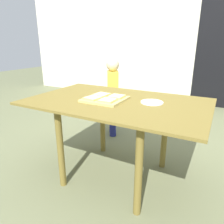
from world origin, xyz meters
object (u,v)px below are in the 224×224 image
(dining_table, at_px, (117,111))
(plate_white_right, at_px, (152,102))
(pizza_slice_near_right, at_px, (108,100))
(cutting_board, at_px, (105,99))
(pizza_slice_far_left, at_px, (102,95))
(pizza_slice_far_right, at_px, (117,96))
(pizza_slice_near_left, at_px, (93,98))
(child_left, at_px, (113,92))

(dining_table, xyz_separation_m, plate_white_right, (0.30, 0.07, 0.11))
(dining_table, height_order, pizza_slice_near_right, pizza_slice_near_right)
(cutting_board, relative_size, pizza_slice_far_left, 2.47)
(dining_table, height_order, pizza_slice_far_left, pizza_slice_far_left)
(pizza_slice_far_right, bearing_deg, pizza_slice_near_right, -93.37)
(dining_table, height_order, cutting_board, cutting_board)
(dining_table, bearing_deg, pizza_slice_near_left, -146.79)
(pizza_slice_near_right, bearing_deg, dining_table, 78.05)
(pizza_slice_far_right, xyz_separation_m, pizza_slice_far_left, (-0.15, -0.00, 0.00))
(cutting_board, relative_size, pizza_slice_near_right, 2.59)
(dining_table, bearing_deg, pizza_slice_far_left, 170.42)
(plate_white_right, relative_size, child_left, 0.18)
(pizza_slice_near_right, relative_size, pizza_slice_far_left, 0.95)
(pizza_slice_near_left, xyz_separation_m, child_left, (-0.32, 0.97, -0.19))
(pizza_slice_near_right, bearing_deg, pizza_slice_near_left, 178.55)
(pizza_slice_near_left, bearing_deg, dining_table, 33.21)
(dining_table, bearing_deg, plate_white_right, 13.34)
(pizza_slice_far_right, relative_size, plate_white_right, 0.70)
(pizza_slice_far_left, bearing_deg, cutting_board, -43.82)
(cutting_board, xyz_separation_m, pizza_slice_near_left, (-0.08, -0.07, 0.02))
(pizza_slice_near_right, distance_m, pizza_slice_far_left, 0.20)
(pizza_slice_far_right, distance_m, pizza_slice_near_right, 0.15)
(pizza_slice_near_right, relative_size, child_left, 0.13)
(pizza_slice_near_right, bearing_deg, pizza_slice_far_left, 134.53)
(pizza_slice_near_left, height_order, child_left, child_left)
(dining_table, distance_m, pizza_slice_near_left, 0.24)
(pizza_slice_near_left, bearing_deg, pizza_slice_near_right, -1.45)
(plate_white_right, bearing_deg, dining_table, -166.66)
(pizza_slice_near_right, height_order, pizza_slice_far_left, same)
(cutting_board, bearing_deg, pizza_slice_near_left, -139.03)
(pizza_slice_far_left, xyz_separation_m, plate_white_right, (0.47, 0.04, -0.02))
(pizza_slice_far_right, height_order, plate_white_right, pizza_slice_far_right)
(dining_table, distance_m, plate_white_right, 0.32)
(pizza_slice_far_right, bearing_deg, plate_white_right, 6.83)
(cutting_board, height_order, child_left, child_left)
(pizza_slice_near_left, xyz_separation_m, pizza_slice_far_left, (0.01, 0.14, 0.00))
(dining_table, bearing_deg, pizza_slice_near_right, -101.95)
(child_left, bearing_deg, pizza_slice_near_left, -71.86)
(cutting_board, distance_m, plate_white_right, 0.41)
(pizza_slice_far_right, bearing_deg, dining_table, -64.30)
(cutting_board, bearing_deg, pizza_slice_far_right, 44.96)
(cutting_board, height_order, pizza_slice_far_right, pizza_slice_far_right)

